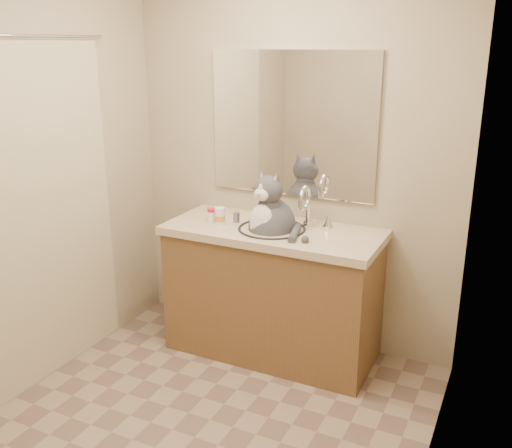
{
  "coord_description": "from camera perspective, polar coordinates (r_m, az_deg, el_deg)",
  "views": [
    {
      "loc": [
        1.36,
        -2.08,
        1.93
      ],
      "look_at": [
        0.04,
        0.65,
        0.97
      ],
      "focal_mm": 40.0,
      "sensor_mm": 36.0,
      "label": 1
    }
  ],
  "objects": [
    {
      "name": "shower_curtain",
      "position": [
        3.37,
        -21.17,
        0.85
      ],
      "size": [
        0.02,
        1.3,
        1.93
      ],
      "color": "beige",
      "rests_on": "ground"
    },
    {
      "name": "grey_canister",
      "position": [
        3.61,
        -1.96,
        0.68
      ],
      "size": [
        0.04,
        0.04,
        0.07
      ],
      "rotation": [
        0.0,
        0.0,
        -0.06
      ],
      "color": "slate",
      "rests_on": "vanity"
    },
    {
      "name": "pill_bottle_redcap",
      "position": [
        3.61,
        -4.46,
        0.88
      ],
      "size": [
        0.06,
        0.06,
        0.09
      ],
      "rotation": [
        0.0,
        0.0,
        0.18
      ],
      "color": "white",
      "rests_on": "vanity"
    },
    {
      "name": "mirror",
      "position": [
        3.61,
        3.6,
        9.88
      ],
      "size": [
        1.1,
        0.02,
        0.9
      ],
      "primitive_type": "cube",
      "color": "white",
      "rests_on": "room"
    },
    {
      "name": "room",
      "position": [
        2.59,
        -7.02,
        1.01
      ],
      "size": [
        2.22,
        2.52,
        2.42
      ],
      "color": "gray",
      "rests_on": "ground"
    },
    {
      "name": "vanity",
      "position": [
        3.65,
        1.67,
        -6.5
      ],
      "size": [
        1.34,
        0.59,
        1.12
      ],
      "color": "brown",
      "rests_on": "ground"
    },
    {
      "name": "pill_bottle_orange",
      "position": [
        3.56,
        -3.62,
        0.73
      ],
      "size": [
        0.08,
        0.08,
        0.11
      ],
      "rotation": [
        0.0,
        0.0,
        -0.2
      ],
      "color": "white",
      "rests_on": "vanity"
    },
    {
      "name": "cat",
      "position": [
        3.48,
        1.54,
        -0.06
      ],
      "size": [
        0.41,
        0.4,
        0.58
      ],
      "rotation": [
        0.0,
        0.0,
        -0.2
      ],
      "color": "#46464B",
      "rests_on": "vanity"
    }
  ]
}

